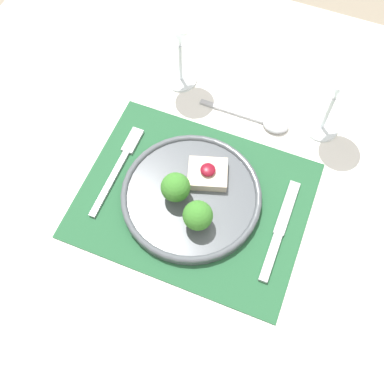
{
  "coord_description": "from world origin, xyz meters",
  "views": [
    {
      "loc": [
        0.13,
        -0.34,
        1.51
      ],
      "look_at": [
        -0.01,
        0.0,
        0.77
      ],
      "focal_mm": 42.0,
      "sensor_mm": 36.0,
      "label": 1
    }
  ],
  "objects_px": {
    "knife": "(278,236)",
    "wine_glass_near": "(339,89)",
    "dinner_plate": "(192,194)",
    "fork": "(120,164)",
    "wine_glass_far": "(180,35)",
    "spoon": "(267,122)"
  },
  "relations": [
    {
      "from": "knife",
      "to": "wine_glass_near",
      "type": "distance_m",
      "value": 0.29
    },
    {
      "from": "fork",
      "to": "spoon",
      "type": "bearing_deg",
      "value": 40.58
    },
    {
      "from": "knife",
      "to": "spoon",
      "type": "xyz_separation_m",
      "value": [
        -0.09,
        0.23,
        0.0
      ]
    },
    {
      "from": "wine_glass_far",
      "to": "fork",
      "type": "bearing_deg",
      "value": -96.92
    },
    {
      "from": "knife",
      "to": "spoon",
      "type": "relative_size",
      "value": 1.09
    },
    {
      "from": "spoon",
      "to": "fork",
      "type": "bearing_deg",
      "value": -139.26
    },
    {
      "from": "fork",
      "to": "wine_glass_far",
      "type": "relative_size",
      "value": 1.2
    },
    {
      "from": "knife",
      "to": "spoon",
      "type": "bearing_deg",
      "value": 112.94
    },
    {
      "from": "spoon",
      "to": "wine_glass_far",
      "type": "height_order",
      "value": "wine_glass_far"
    },
    {
      "from": "dinner_plate",
      "to": "wine_glass_far",
      "type": "distance_m",
      "value": 0.31
    },
    {
      "from": "fork",
      "to": "spoon",
      "type": "relative_size",
      "value": 1.09
    },
    {
      "from": "fork",
      "to": "wine_glass_far",
      "type": "distance_m",
      "value": 0.27
    },
    {
      "from": "wine_glass_far",
      "to": "knife",
      "type": "bearing_deg",
      "value": -42.3
    },
    {
      "from": "dinner_plate",
      "to": "fork",
      "type": "relative_size",
      "value": 1.27
    },
    {
      "from": "spoon",
      "to": "wine_glass_near",
      "type": "relative_size",
      "value": 1.14
    },
    {
      "from": "wine_glass_near",
      "to": "wine_glass_far",
      "type": "relative_size",
      "value": 0.97
    },
    {
      "from": "knife",
      "to": "fork",
      "type": "bearing_deg",
      "value": 175.73
    },
    {
      "from": "fork",
      "to": "knife",
      "type": "relative_size",
      "value": 1.0
    },
    {
      "from": "fork",
      "to": "wine_glass_far",
      "type": "xyz_separation_m",
      "value": [
        0.03,
        0.24,
        0.12
      ]
    },
    {
      "from": "dinner_plate",
      "to": "knife",
      "type": "distance_m",
      "value": 0.17
    },
    {
      "from": "fork",
      "to": "knife",
      "type": "bearing_deg",
      "value": -5.2
    },
    {
      "from": "wine_glass_far",
      "to": "dinner_plate",
      "type": "bearing_deg",
      "value": -63.64
    }
  ]
}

